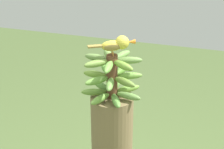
{
  "coord_description": "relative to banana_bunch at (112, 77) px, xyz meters",
  "views": [
    {
      "loc": [
        -1.63,
        -0.51,
        2.09
      ],
      "look_at": [
        0.0,
        0.0,
        1.3
      ],
      "focal_mm": 61.12,
      "sensor_mm": 36.0,
      "label": 1
    }
  ],
  "objects": [
    {
      "name": "perched_bird",
      "position": [
        0.01,
        -0.02,
        0.17
      ],
      "size": [
        0.13,
        0.22,
        0.09
      ],
      "color": "#C68933",
      "rests_on": "banana_bunch"
    },
    {
      "name": "banana_bunch",
      "position": [
        0.0,
        0.0,
        0.0
      ],
      "size": [
        0.31,
        0.31,
        0.23
      ],
      "color": "brown",
      "rests_on": "banana_tree"
    }
  ]
}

